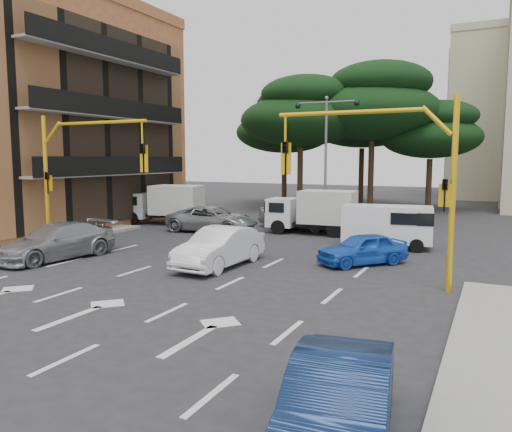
{
  "coord_description": "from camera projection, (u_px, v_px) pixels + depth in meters",
  "views": [
    {
      "loc": [
        9.84,
        -14.13,
        4.13
      ],
      "look_at": [
        0.35,
        5.33,
        1.6
      ],
      "focal_mm": 35.0,
      "sensor_mm": 36.0,
      "label": 1
    }
  ],
  "objects": [
    {
      "name": "median_strip",
      "position": [
        325.0,
        222.0,
        31.65
      ],
      "size": [
        1.4,
        6.0,
        0.15
      ],
      "primitive_type": "cube",
      "color": "gray",
      "rests_on": "ground"
    },
    {
      "name": "box_truck_b",
      "position": [
        312.0,
        212.0,
        27.18
      ],
      "size": [
        4.97,
        2.38,
        2.38
      ],
      "primitive_type": null,
      "rotation": [
        0.0,
        0.0,
        1.65
      ],
      "color": "white",
      "rests_on": "ground"
    },
    {
      "name": "car_blue_compact",
      "position": [
        362.0,
        249.0,
        19.37
      ],
      "size": [
        3.48,
        3.67,
        1.23
      ],
      "primitive_type": "imported",
      "rotation": [
        0.0,
        0.0,
        -0.72
      ],
      "color": "blue",
      "rests_on": "ground"
    },
    {
      "name": "pine_back",
      "position": [
        363.0,
        117.0,
        42.75
      ],
      "size": [
        9.15,
        9.15,
        10.23
      ],
      "color": "#382616",
      "rests_on": "ground"
    },
    {
      "name": "pine_left_far",
      "position": [
        285.0,
        125.0,
        42.77
      ],
      "size": [
        8.32,
        8.32,
        9.3
      ],
      "color": "#382616",
      "rests_on": "ground"
    },
    {
      "name": "street_lamp_center",
      "position": [
        326.0,
        137.0,
        31.03
      ],
      "size": [
        4.16,
        0.36,
        7.77
      ],
      "color": "slate",
      "rests_on": "median_strip"
    },
    {
      "name": "car_navy_parked",
      "position": [
        338.0,
        405.0,
        7.02
      ],
      "size": [
        2.03,
        4.21,
        1.33
      ],
      "primitive_type": "imported",
      "rotation": [
        0.0,
        0.0,
        0.16
      ],
      "color": "#0D1E44",
      "rests_on": "ground"
    },
    {
      "name": "box_truck_a",
      "position": [
        164.0,
        205.0,
        31.23
      ],
      "size": [
        5.26,
        3.02,
        2.43
      ],
      "primitive_type": null,
      "rotation": [
        0.0,
        0.0,
        1.77
      ],
      "color": "silver",
      "rests_on": "ground"
    },
    {
      "name": "apartment_orange",
      "position": [
        15.0,
        115.0,
        31.54
      ],
      "size": [
        15.19,
        16.15,
        13.7
      ],
      "color": "#9E4E31",
      "rests_on": "ground"
    },
    {
      "name": "car_silver_cross_a",
      "position": [
        212.0,
        219.0,
        27.96
      ],
      "size": [
        5.31,
        2.8,
        1.42
      ],
      "primitive_type": "imported",
      "rotation": [
        0.0,
        0.0,
        1.66
      ],
      "color": "gray",
      "rests_on": "ground"
    },
    {
      "name": "ground",
      "position": [
        180.0,
        277.0,
        17.38
      ],
      "size": [
        120.0,
        120.0,
        0.0
      ],
      "primitive_type": "plane",
      "color": "#28282B",
      "rests_on": "ground"
    },
    {
      "name": "car_silver_wagon",
      "position": [
        56.0,
        241.0,
        20.42
      ],
      "size": [
        2.73,
        5.25,
        1.45
      ],
      "primitive_type": "imported",
      "rotation": [
        0.0,
        0.0,
        -0.14
      ],
      "color": "#93949A",
      "rests_on": "ground"
    },
    {
      "name": "pine_left_near",
      "position": [
        301.0,
        112.0,
        37.81
      ],
      "size": [
        9.15,
        9.15,
        10.23
      ],
      "color": "#382616",
      "rests_on": "ground"
    },
    {
      "name": "signal_mast_left",
      "position": [
        75.0,
        164.0,
        21.67
      ],
      "size": [
        5.79,
        0.37,
        6.0
      ],
      "color": "yellow",
      "rests_on": "ground"
    },
    {
      "name": "pine_center",
      "position": [
        373.0,
        102.0,
        37.34
      ],
      "size": [
        9.98,
        9.98,
        11.16
      ],
      "color": "#382616",
      "rests_on": "ground"
    },
    {
      "name": "car_white_hatch",
      "position": [
        220.0,
        247.0,
        18.96
      ],
      "size": [
        1.72,
        4.57,
        1.49
      ],
      "primitive_type": "imported",
      "rotation": [
        0.0,
        0.0,
        -0.03
      ],
      "color": "silver",
      "rests_on": "ground"
    },
    {
      "name": "pine_right",
      "position": [
        432.0,
        130.0,
        37.62
      ],
      "size": [
        7.49,
        7.49,
        8.37
      ],
      "color": "#382616",
      "rests_on": "ground"
    },
    {
      "name": "car_silver_cross_b",
      "position": [
        299.0,
        215.0,
        29.15
      ],
      "size": [
        5.09,
        2.72,
        1.65
      ],
      "primitive_type": "imported",
      "rotation": [
        0.0,
        0.0,
        1.4
      ],
      "color": "#9CA0A4",
      "rests_on": "ground"
    },
    {
      "name": "signal_mast_right",
      "position": [
        393.0,
        166.0,
        15.74
      ],
      "size": [
        5.79,
        0.37,
        6.0
      ],
      "color": "yellow",
      "rests_on": "ground"
    },
    {
      "name": "van_white",
      "position": [
        387.0,
        226.0,
        22.93
      ],
      "size": [
        4.2,
        2.36,
        1.99
      ],
      "primitive_type": null,
      "rotation": [
        0.0,
        0.0,
        -1.42
      ],
      "color": "white",
      "rests_on": "ground"
    }
  ]
}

